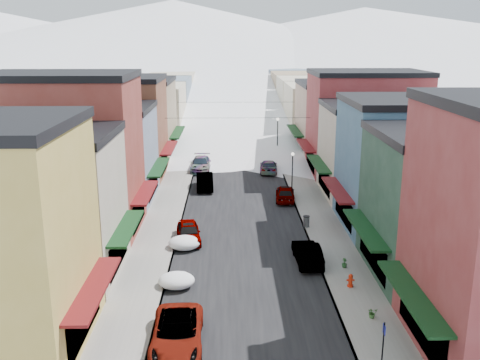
{
  "coord_description": "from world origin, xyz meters",
  "views": [
    {
      "loc": [
        -1.02,
        -19.83,
        14.99
      ],
      "look_at": [
        0.0,
        28.42,
        2.06
      ],
      "focal_mm": 40.0,
      "sensor_mm": 36.0,
      "label": 1
    }
  ],
  "objects_px": {
    "trash_can": "(306,221)",
    "streetlamp_near": "(292,167)",
    "car_white_suv": "(177,333)",
    "car_green_sedan": "(307,253)",
    "fire_hydrant": "(350,281)",
    "car_dark_hatch": "(205,181)",
    "car_silver_sedan": "(188,232)"
  },
  "relations": [
    {
      "from": "car_silver_sedan",
      "to": "streetlamp_near",
      "type": "height_order",
      "value": "streetlamp_near"
    },
    {
      "from": "trash_can",
      "to": "car_silver_sedan",
      "type": "bearing_deg",
      "value": -164.25
    },
    {
      "from": "car_green_sedan",
      "to": "car_white_suv",
      "type": "bearing_deg",
      "value": 49.59
    },
    {
      "from": "fire_hydrant",
      "to": "trash_can",
      "type": "height_order",
      "value": "trash_can"
    },
    {
      "from": "trash_can",
      "to": "car_dark_hatch",
      "type": "bearing_deg",
      "value": 126.28
    },
    {
      "from": "car_silver_sedan",
      "to": "fire_hydrant",
      "type": "bearing_deg",
      "value": -45.38
    },
    {
      "from": "fire_hydrant",
      "to": "streetlamp_near",
      "type": "relative_size",
      "value": 0.21
    },
    {
      "from": "trash_can",
      "to": "streetlamp_near",
      "type": "xyz_separation_m",
      "value": [
        0.0,
        10.12,
        2.05
      ]
    },
    {
      "from": "car_green_sedan",
      "to": "streetlamp_near",
      "type": "bearing_deg",
      "value": -95.22
    },
    {
      "from": "car_silver_sedan",
      "to": "fire_hydrant",
      "type": "height_order",
      "value": "car_silver_sedan"
    },
    {
      "from": "car_silver_sedan",
      "to": "fire_hydrant",
      "type": "relative_size",
      "value": 5.15
    },
    {
      "from": "car_green_sedan",
      "to": "trash_can",
      "type": "distance_m",
      "value": 6.89
    },
    {
      "from": "car_dark_hatch",
      "to": "fire_hydrant",
      "type": "height_order",
      "value": "car_dark_hatch"
    },
    {
      "from": "car_white_suv",
      "to": "streetlamp_near",
      "type": "height_order",
      "value": "streetlamp_near"
    },
    {
      "from": "streetlamp_near",
      "to": "trash_can",
      "type": "bearing_deg",
      "value": -90.0
    },
    {
      "from": "fire_hydrant",
      "to": "streetlamp_near",
      "type": "xyz_separation_m",
      "value": [
        -1.2,
        20.9,
        2.14
      ]
    },
    {
      "from": "car_white_suv",
      "to": "car_dark_hatch",
      "type": "height_order",
      "value": "car_dark_hatch"
    },
    {
      "from": "car_white_suv",
      "to": "trash_can",
      "type": "xyz_separation_m",
      "value": [
        8.84,
        16.92,
        -0.14
      ]
    },
    {
      "from": "car_white_suv",
      "to": "streetlamp_near",
      "type": "bearing_deg",
      "value": 70.17
    },
    {
      "from": "streetlamp_near",
      "to": "car_silver_sedan",
      "type": "bearing_deg",
      "value": -126.15
    },
    {
      "from": "car_white_suv",
      "to": "car_green_sedan",
      "type": "relative_size",
      "value": 1.22
    },
    {
      "from": "car_green_sedan",
      "to": "streetlamp_near",
      "type": "height_order",
      "value": "streetlamp_near"
    },
    {
      "from": "car_dark_hatch",
      "to": "streetlamp_near",
      "type": "height_order",
      "value": "streetlamp_near"
    },
    {
      "from": "car_dark_hatch",
      "to": "streetlamp_near",
      "type": "bearing_deg",
      "value": -14.54
    },
    {
      "from": "fire_hydrant",
      "to": "trash_can",
      "type": "xyz_separation_m",
      "value": [
        -1.2,
        10.78,
        0.08
      ]
    },
    {
      "from": "car_dark_hatch",
      "to": "fire_hydrant",
      "type": "xyz_separation_m",
      "value": [
        9.9,
        -22.63,
        -0.26
      ]
    },
    {
      "from": "car_silver_sedan",
      "to": "trash_can",
      "type": "bearing_deg",
      "value": 8.16
    },
    {
      "from": "car_dark_hatch",
      "to": "trash_can",
      "type": "relative_size",
      "value": 5.25
    },
    {
      "from": "car_white_suv",
      "to": "car_silver_sedan",
      "type": "relative_size",
      "value": 1.27
    },
    {
      "from": "car_silver_sedan",
      "to": "trash_can",
      "type": "distance_m",
      "value": 9.68
    },
    {
      "from": "car_green_sedan",
      "to": "streetlamp_near",
      "type": "distance_m",
      "value": 17.09
    },
    {
      "from": "fire_hydrant",
      "to": "streetlamp_near",
      "type": "bearing_deg",
      "value": 93.28
    }
  ]
}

